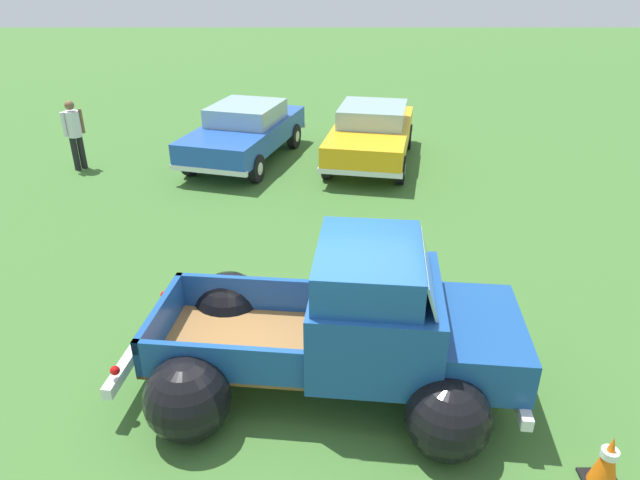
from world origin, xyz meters
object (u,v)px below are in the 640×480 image
(show_car_0, at_px, (246,131))
(lane_cone_0, at_px, (608,462))
(spectator_0, at_px, (75,131))
(show_car_1, at_px, (372,132))
(vintage_pickup_truck, at_px, (353,334))

(show_car_0, bearing_deg, lane_cone_0, 40.97)
(show_car_0, height_order, spectator_0, spectator_0)
(show_car_0, xyz_separation_m, spectator_0, (-4.06, -0.70, 0.19))
(show_car_0, distance_m, lane_cone_0, 11.26)
(show_car_0, distance_m, show_car_1, 3.22)
(lane_cone_0, bearing_deg, show_car_0, 114.89)
(show_car_1, relative_size, spectator_0, 2.72)
(show_car_0, xyz_separation_m, lane_cone_0, (4.73, -10.20, -0.47))
(show_car_1, distance_m, lane_cone_0, 10.19)
(show_car_0, xyz_separation_m, show_car_1, (3.22, -0.14, 0.00))
(vintage_pickup_truck, height_order, spectator_0, vintage_pickup_truck)
(vintage_pickup_truck, relative_size, lane_cone_0, 7.60)
(show_car_1, xyz_separation_m, spectator_0, (-7.27, -0.56, 0.19))
(show_car_1, height_order, spectator_0, spectator_0)
(vintage_pickup_truck, xyz_separation_m, lane_cone_0, (2.44, -1.49, -0.45))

